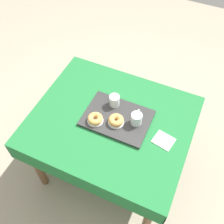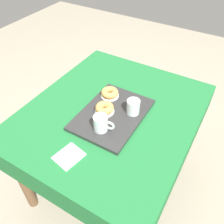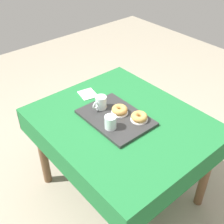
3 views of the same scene
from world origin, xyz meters
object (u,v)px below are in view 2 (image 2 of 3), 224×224
object	(u,v)px
donut_plate_left	(105,111)
paper_napkin	(69,156)
water_glass_near	(133,107)
sugar_donut_right	(110,93)
serving_tray	(112,114)
tea_mug_left	(101,124)
dining_table	(112,123)
donut_plate_right	(110,96)
sugar_donut_left	(105,108)

from	to	relation	value
donut_plate_left	paper_napkin	bearing A→B (deg)	-178.56
water_glass_near	sugar_donut_right	xyz separation A→B (m)	(0.06, 0.19, -0.01)
serving_tray	tea_mug_left	xyz separation A→B (m)	(-0.14, -0.01, 0.05)
dining_table	serving_tray	xyz separation A→B (m)	(-0.03, -0.03, 0.11)
donut_plate_left	paper_napkin	xyz separation A→B (m)	(-0.34, -0.01, -0.02)
sugar_donut_right	paper_napkin	size ratio (longest dim) A/B	0.81
dining_table	tea_mug_left	size ratio (longest dim) A/B	9.65
dining_table	water_glass_near	distance (m)	0.20
serving_tray	donut_plate_right	size ratio (longest dim) A/B	4.15
dining_table	sugar_donut_left	world-z (taller)	sugar_donut_left
dining_table	donut_plate_left	world-z (taller)	donut_plate_left
water_glass_near	donut_plate_left	bearing A→B (deg)	118.02
sugar_donut_right	paper_napkin	world-z (taller)	sugar_donut_right
tea_mug_left	paper_napkin	world-z (taller)	tea_mug_left
paper_napkin	dining_table	bearing A→B (deg)	-1.55
dining_table	paper_napkin	xyz separation A→B (m)	(-0.39, 0.01, 0.10)
sugar_donut_left	sugar_donut_right	xyz separation A→B (m)	(0.14, 0.05, -0.00)
dining_table	donut_plate_right	xyz separation A→B (m)	(0.09, 0.07, 0.12)
water_glass_near	donut_plate_left	distance (m)	0.16
paper_napkin	donut_plate_right	bearing A→B (deg)	6.59
tea_mug_left	sugar_donut_left	bearing A→B (deg)	24.45
water_glass_near	donut_plate_left	xyz separation A→B (m)	(-0.08, 0.14, -0.04)
dining_table	sugar_donut_left	xyz separation A→B (m)	(-0.05, 0.02, 0.15)
dining_table	paper_napkin	world-z (taller)	paper_napkin
paper_napkin	serving_tray	bearing A→B (deg)	-5.79
donut_plate_left	sugar_donut_right	xyz separation A→B (m)	(0.14, 0.05, 0.02)
donut_plate_left	water_glass_near	bearing A→B (deg)	-61.98
sugar_donut_left	paper_napkin	size ratio (longest dim) A/B	0.81
dining_table	donut_plate_right	bearing A→B (deg)	36.20
sugar_donut_left	donut_plate_right	distance (m)	0.15
donut_plate_left	sugar_donut_left	bearing A→B (deg)	0.00
water_glass_near	paper_napkin	xyz separation A→B (m)	(-0.42, 0.13, -0.06)
dining_table	water_glass_near	bearing A→B (deg)	-76.31
donut_plate_left	serving_tray	bearing A→B (deg)	-76.52
serving_tray	tea_mug_left	size ratio (longest dim) A/B	3.97
dining_table	serving_tray	distance (m)	0.12
serving_tray	paper_napkin	size ratio (longest dim) A/B	3.53
donut_plate_right	paper_napkin	xyz separation A→B (m)	(-0.48, -0.06, -0.02)
dining_table	tea_mug_left	bearing A→B (deg)	-167.49
donut_plate_right	sugar_donut_right	size ratio (longest dim) A/B	1.06
water_glass_near	donut_plate_right	bearing A→B (deg)	72.34
dining_table	donut_plate_right	world-z (taller)	donut_plate_right
donut_plate_right	serving_tray	bearing A→B (deg)	-143.86
dining_table	sugar_donut_right	world-z (taller)	sugar_donut_right
paper_napkin	sugar_donut_left	bearing A→B (deg)	1.44
donut_plate_left	sugar_donut_left	world-z (taller)	sugar_donut_left
sugar_donut_left	donut_plate_right	world-z (taller)	sugar_donut_left
tea_mug_left	donut_plate_right	bearing A→B (deg)	21.68
serving_tray	water_glass_near	bearing A→B (deg)	-56.35
dining_table	sugar_donut_right	size ratio (longest dim) A/B	10.64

